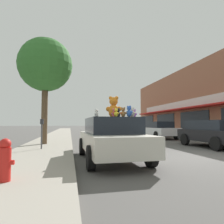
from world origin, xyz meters
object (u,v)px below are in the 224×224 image
(teddy_bear_giant, at_px, (114,108))
(teddy_bear_yellow, at_px, (116,113))
(teddy_bear_blue, at_px, (129,112))
(teddy_bear_brown, at_px, (123,112))
(teddy_bear_cream, at_px, (132,112))
(teddy_bear_black, at_px, (118,113))
(parked_car_far_center, at_px, (214,132))
(plush_art_car, at_px, (111,137))
(parking_meter, at_px, (42,130))
(teddy_bear_pink, at_px, (115,113))
(teddy_bear_red, at_px, (115,113))
(teddy_bear_purple, at_px, (134,113))
(fire_hydrant, at_px, (5,160))
(teddy_bear_white, at_px, (96,113))
(street_tree, at_px, (45,65))
(parked_car_far_right, at_px, (158,129))

(teddy_bear_giant, height_order, teddy_bear_yellow, teddy_bear_giant)
(teddy_bear_blue, relative_size, teddy_bear_brown, 1.15)
(teddy_bear_cream, relative_size, teddy_bear_black, 0.94)
(parked_car_far_center, bearing_deg, plush_art_car, -157.61)
(parking_meter, bearing_deg, teddy_bear_brown, -49.26)
(teddy_bear_pink, distance_m, teddy_bear_red, 0.49)
(teddy_bear_purple, relative_size, fire_hydrant, 0.35)
(teddy_bear_white, xyz_separation_m, teddy_bear_blue, (0.92, -0.56, 0.03))
(teddy_bear_red, relative_size, fire_hydrant, 0.34)
(fire_hydrant, bearing_deg, teddy_bear_cream, 30.69)
(teddy_bear_red, xyz_separation_m, parked_car_far_center, (6.05, 3.32, -0.78))
(teddy_bear_white, height_order, teddy_bear_cream, teddy_bear_cream)
(teddy_bear_cream, distance_m, fire_hydrant, 3.71)
(teddy_bear_red, relative_size, teddy_bear_cream, 0.85)
(teddy_bear_black, distance_m, parking_meter, 3.75)
(teddy_bear_brown, distance_m, teddy_bear_cream, 0.33)
(teddy_bear_white, bearing_deg, teddy_bear_purple, 111.28)
(teddy_bear_blue, distance_m, street_tree, 6.87)
(teddy_bear_pink, bearing_deg, teddy_bear_white, 22.38)
(teddy_bear_yellow, relative_size, parking_meter, 0.20)
(street_tree, relative_size, fire_hydrant, 7.25)
(parked_car_far_right, bearing_deg, teddy_bear_purple, -118.98)
(teddy_bear_cream, bearing_deg, parking_meter, 16.89)
(plush_art_car, bearing_deg, teddy_bear_pink, -83.55)
(teddy_bear_purple, relative_size, teddy_bear_cream, 0.88)
(plush_art_car, xyz_separation_m, parked_car_far_center, (6.02, 2.48, 0.02))
(teddy_bear_giant, xyz_separation_m, parked_car_far_right, (5.87, 8.93, -1.04))
(plush_art_car, height_order, teddy_bear_purple, teddy_bear_purple)
(teddy_bear_giant, distance_m, teddy_bear_black, 0.43)
(teddy_bear_purple, xyz_separation_m, street_tree, (-3.37, 5.07, 2.85))
(teddy_bear_giant, distance_m, fire_hydrant, 4.10)
(fire_hydrant, height_order, parking_meter, parking_meter)
(parked_car_far_center, distance_m, parking_meter, 8.57)
(teddy_bear_giant, relative_size, parked_car_far_right, 0.17)
(teddy_bear_blue, bearing_deg, teddy_bear_pink, 2.52)
(parked_car_far_right, height_order, parking_meter, parking_meter)
(plush_art_car, height_order, teddy_bear_giant, teddy_bear_giant)
(teddy_bear_brown, height_order, fire_hydrant, teddy_bear_brown)
(parked_car_far_center, height_order, street_tree, street_tree)
(plush_art_car, relative_size, teddy_bear_cream, 14.08)
(teddy_bear_purple, distance_m, teddy_bear_blue, 0.48)
(parked_car_far_right, distance_m, street_tree, 10.53)
(teddy_bear_black, height_order, teddy_bear_yellow, teddy_bear_black)
(teddy_bear_white, height_order, teddy_bear_blue, teddy_bear_blue)
(teddy_bear_purple, distance_m, fire_hydrant, 3.94)
(teddy_bear_giant, relative_size, teddy_bear_blue, 2.26)
(teddy_bear_black, bearing_deg, teddy_bear_brown, 48.21)
(teddy_bear_blue, relative_size, parked_car_far_right, 0.08)
(teddy_bear_brown, relative_size, parked_car_far_center, 0.07)
(teddy_bear_brown, distance_m, teddy_bear_black, 0.74)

